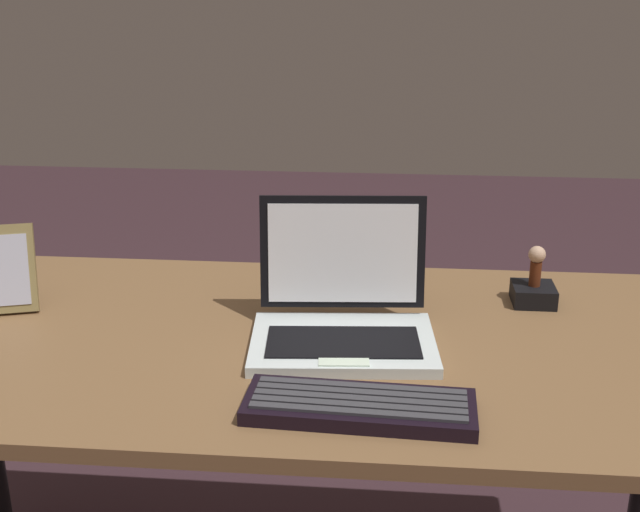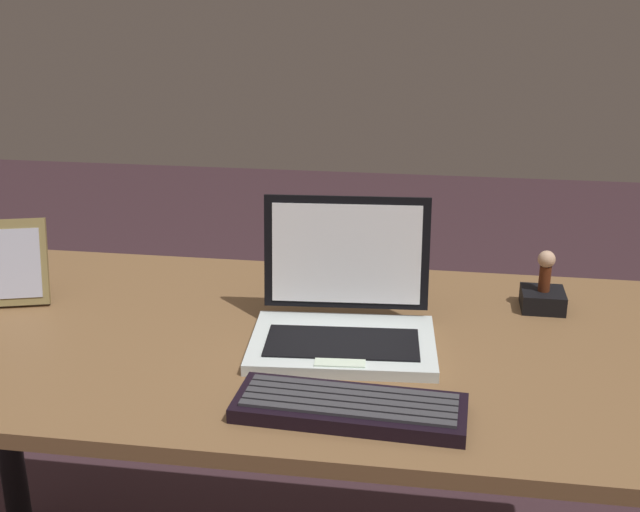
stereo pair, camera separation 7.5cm
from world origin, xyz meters
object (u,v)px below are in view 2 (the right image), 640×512
laptop_front (344,316)px  figurine_stand (543,300)px  photo_frame (16,263)px  external_keyboard (350,407)px  figurine (546,267)px

laptop_front → figurine_stand: size_ratio=4.09×
photo_frame → external_keyboard: bearing=-25.1°
laptop_front → figurine: size_ratio=4.11×
figurine → external_keyboard: bearing=-125.7°
external_keyboard → figurine_stand: size_ratio=4.25×
figurine_stand → figurine: (-0.00, 0.00, 0.06)m
laptop_front → photo_frame: laptop_front is taller
figurine_stand → figurine: size_ratio=1.01×
external_keyboard → figurine_stand: bearing=54.3°
photo_frame → figurine_stand: bearing=7.0°
external_keyboard → figurine_stand: (0.30, 0.42, 0.01)m
external_keyboard → figurine_stand: 0.51m
external_keyboard → figurine: bearing=54.3°
laptop_front → figurine_stand: (0.34, 0.19, -0.03)m
figurine_stand → figurine: bearing=180.0°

